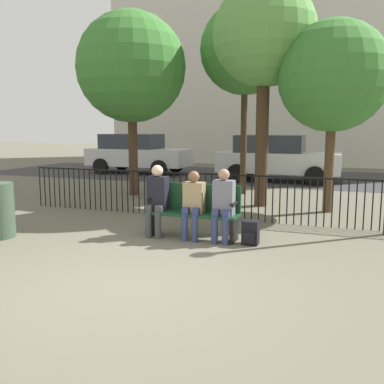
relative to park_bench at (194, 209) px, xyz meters
The scene contains 14 objects.
ground_plane 2.46m from the park_bench, 90.00° to the right, with size 80.00×80.00×0.00m, color #605B4C.
park_bench is the anchor object (origin of this frame).
seated_person_0 0.67m from the park_bench, 168.75° to the right, with size 0.34×0.39×1.24m.
seated_person_1 0.21m from the park_bench, 73.09° to the right, with size 0.34×0.39×1.16m.
seated_person_2 0.60m from the park_bench, 12.76° to the right, with size 0.34×0.39×1.21m.
backpack 1.08m from the park_bench, ahead, with size 0.26×0.26×0.39m.
fence_railing 1.56m from the park_bench, 90.60° to the left, with size 9.01×0.03×0.95m.
tree_0 6.21m from the park_bench, 93.75° to the left, with size 2.49×2.49×5.26m.
tree_1 4.86m from the park_bench, 81.37° to the left, with size 2.39×2.39×5.19m.
tree_2 5.84m from the park_bench, 129.42° to the left, with size 2.97×2.97×4.98m.
tree_3 4.50m from the park_bench, 56.57° to the left, with size 2.39×2.39×4.17m.
street_surface 9.60m from the park_bench, 90.00° to the left, with size 24.00×6.00×0.01m.
parked_car_0 8.41m from the park_bench, 89.44° to the left, with size 4.20×1.94×1.62m.
parked_car_1 10.82m from the park_bench, 122.33° to the left, with size 4.20×1.94×1.62m.
Camera 1 is at (2.44, -4.38, 1.88)m, focal length 40.00 mm.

